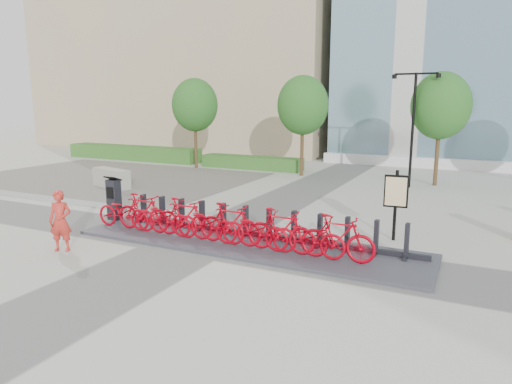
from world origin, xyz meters
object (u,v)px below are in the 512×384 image
at_px(worker_red, 60,221).
at_px(map_sign, 396,194).
at_px(bike_0, 124,212).
at_px(jersey_barrier, 111,178).
at_px(kiosk, 114,199).

relative_size(worker_red, map_sign, 0.81).
relative_size(bike_0, worker_red, 1.19).
height_order(bike_0, jersey_barrier, bike_0).
xyz_separation_m(bike_0, map_sign, (7.36, 2.51, 0.72)).
xyz_separation_m(kiosk, map_sign, (8.30, 1.89, 0.54)).
relative_size(bike_0, kiosk, 1.33).
distance_m(kiosk, worker_red, 2.91).
height_order(kiosk, worker_red, worker_red).
distance_m(jersey_barrier, map_sign, 12.99).
distance_m(bike_0, kiosk, 1.14).
height_order(kiosk, jersey_barrier, kiosk).
bearing_deg(worker_red, bike_0, 62.22).
bearing_deg(jersey_barrier, map_sign, 3.78).
relative_size(kiosk, map_sign, 0.72).
bearing_deg(map_sign, worker_red, -153.64).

